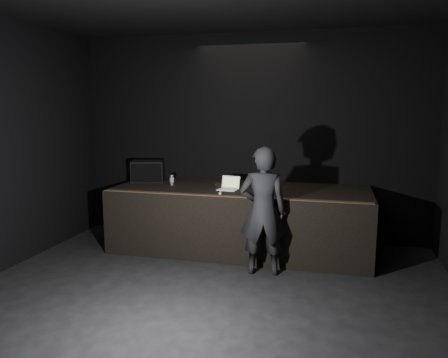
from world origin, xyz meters
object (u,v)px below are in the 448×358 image
person (263,211)px  beer_can (172,180)px  laptop (229,186)px  stage_monitor (148,171)px  stage_riser (240,219)px

person → beer_can: bearing=-37.6°
laptop → beer_can: 1.02m
laptop → person: person is taller
laptop → person: bearing=-41.5°
stage_monitor → beer_can: bearing=-39.6°
laptop → person: 1.03m
stage_riser → stage_monitor: size_ratio=6.40×
laptop → beer_can: (-1.00, 0.16, 0.03)m
stage_riser → beer_can: size_ratio=23.37×
person → stage_monitor: bearing=-35.9°
stage_riser → laptop: 0.60m
stage_riser → beer_can: (-1.15, -0.02, 0.59)m
stage_riser → person: person is taller
stage_monitor → beer_can: 0.57m
laptop → person: (0.66, -0.77, -0.18)m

